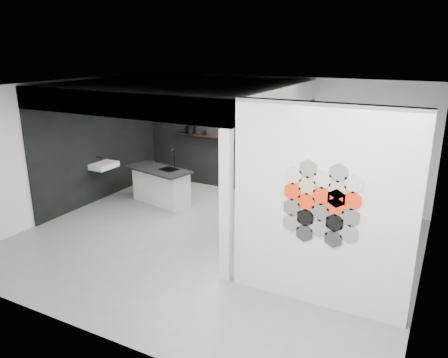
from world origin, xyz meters
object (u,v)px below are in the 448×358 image
Objects in this scene: kitchen_island at (161,185)px; glass_vase at (278,139)px; bottle_dark at (223,134)px; glass_bowl at (278,141)px; wall_basin at (104,166)px; utensil_cup at (204,133)px; partition_panel at (320,209)px; kettle at (254,137)px; stockpot at (191,130)px.

kitchen_island is 2.87m from glass_vase.
kitchen_island is 10.63× the size of bottle_dark.
glass_bowl reaches higher than kitchen_island.
bottle_dark reaches higher than glass_bowl.
kitchen_island is 11.47× the size of glass_bowl.
glass_bowl is at bearing 31.35° from wall_basin.
wall_basin is 2.57m from utensil_cup.
glass_bowl is (-2.08, 3.87, -0.03)m from partition_panel.
wall_basin is 0.36× the size of kitchen_island.
kitchen_island is at bearing 22.29° from wall_basin.
kitchen_island is at bearing -144.32° from glass_bowl.
wall_basin is at bearing 161.77° from partition_panel.
kettle is (1.58, 1.57, 0.96)m from kitchen_island.
stockpot reaches higher than kitchen_island.
kettle is 1.07× the size of glass_bowl.
kettle is at bearing 124.75° from partition_panel.
glass_vase is at bearing 0.00° from bottle_dark.
partition_panel is at bearing -61.77° from glass_bowl.
kettle reaches higher than glass_bowl.
stockpot reaches higher than bottle_dark.
kettle is (2.78, 2.07, 0.54)m from wall_basin.
kitchen_island is 2.43m from kettle.
glass_vase is at bearing 118.23° from partition_panel.
kettle is at bearing 0.00° from bottle_dark.
glass_bowl is 0.03m from glass_vase.
kettle is 1.45× the size of utensil_cup.
utensil_cup is (-1.95, 0.00, 0.00)m from glass_bowl.
partition_panel is 4.67× the size of wall_basin.
utensil_cup is at bearing -169.14° from kettle.
glass_vase is (0.61, 0.00, 0.01)m from kettle.
partition_panel is 5.58m from utensil_cup.
partition_panel is 25.93× the size of utensil_cup.
wall_basin is (-5.46, 1.80, -0.55)m from partition_panel.
wall_basin is 3.81× the size of bottle_dark.
partition_panel is 11.32× the size of stockpot.
bottle_dark is at bearing 180.00° from glass_vase.
glass_bowl is at bearing 0.00° from stockpot.
glass_bowl is at bearing 0.00° from bottle_dark.
kitchen_island is 10.73× the size of kettle.
glass_bowl is at bearing 10.86° from kettle.
kitchen_island is at bearing -84.14° from stockpot.
partition_panel reaches higher than kettle.
stockpot is 0.40m from utensil_cup.
utensil_cup is at bearing 180.00° from glass_bowl.
kitchen_island is 2.00m from bottle_dark.
glass_vase is at bearing 47.66° from kitchen_island.
wall_basin is at bearing -116.68° from stockpot.
partition_panel is 19.18× the size of glass_bowl.
kitchen_island is at bearing -124.34° from kettle.
stockpot is at bearing -169.14° from kettle.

